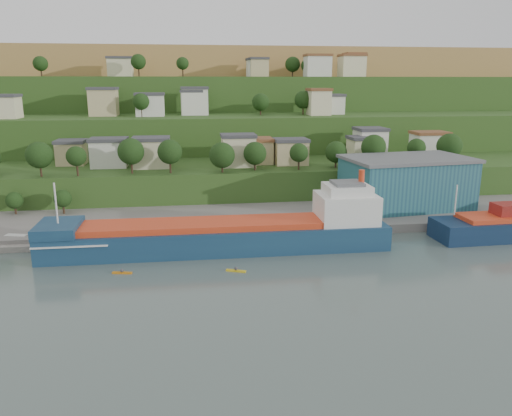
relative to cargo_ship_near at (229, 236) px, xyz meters
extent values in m
plane|color=#475651|center=(-1.71, -9.05, -2.84)|extent=(500.00, 500.00, 0.00)
cube|color=slate|center=(18.29, 18.95, -2.84)|extent=(220.00, 26.00, 4.00)
cube|color=#284719|center=(-1.71, 46.95, -2.84)|extent=(260.00, 32.00, 20.00)
cube|color=#284719|center=(-1.71, 76.95, -2.84)|extent=(280.00, 32.00, 44.00)
cube|color=#284719|center=(-1.71, 106.95, -2.84)|extent=(300.00, 32.00, 70.00)
cube|color=olive|center=(-1.71, 180.95, -2.84)|extent=(360.00, 120.00, 96.00)
cube|color=tan|center=(-40.67, 52.49, 10.26)|extent=(7.67, 7.62, 6.20)
cube|color=#3F3F44|center=(-40.67, 52.49, 13.81)|extent=(8.27, 8.22, 0.90)
cube|color=silver|center=(-29.28, 46.67, 10.76)|extent=(9.66, 7.81, 7.20)
cube|color=#3F3F44|center=(-29.28, 46.67, 14.81)|extent=(10.26, 8.41, 0.90)
cube|color=beige|center=(-17.57, 44.41, 10.92)|extent=(9.72, 8.25, 7.51)
cube|color=#3F3F44|center=(-17.57, 44.41, 15.12)|extent=(10.32, 8.85, 0.90)
cube|color=beige|center=(6.57, 42.78, 11.25)|extent=(9.15, 7.30, 8.17)
cube|color=#3F3F44|center=(6.57, 42.78, 15.78)|extent=(9.75, 7.90, 0.90)
cube|color=tan|center=(11.79, 47.43, 10.41)|extent=(9.99, 8.64, 6.50)
cube|color=brown|center=(11.79, 47.43, 14.12)|extent=(10.59, 9.24, 0.90)
cube|color=tan|center=(21.82, 43.83, 10.44)|extent=(9.14, 7.36, 6.55)
cube|color=#3F3F44|center=(21.82, 43.83, 14.17)|extent=(9.74, 7.96, 0.90)
cube|color=beige|center=(44.35, 46.11, 10.46)|extent=(8.05, 7.97, 6.59)
cube|color=#3F3F44|center=(44.35, 46.11, 14.20)|extent=(8.65, 8.57, 0.90)
cube|color=silver|center=(48.20, 51.01, 11.52)|extent=(8.39, 8.61, 8.71)
cube|color=#3F3F44|center=(48.20, 51.01, 16.32)|extent=(8.99, 9.21, 0.90)
cube|color=silver|center=(66.53, 48.87, 10.91)|extent=(9.97, 7.44, 7.50)
cube|color=brown|center=(66.53, 48.87, 15.11)|extent=(10.57, 8.04, 0.90)
cube|color=beige|center=(-63.55, 71.83, 22.45)|extent=(8.04, 8.08, 6.57)
cube|color=#3F3F44|center=(-63.55, 71.83, 26.18)|extent=(8.64, 8.68, 0.90)
cube|color=tan|center=(-34.88, 80.24, 23.44)|extent=(8.93, 8.73, 8.56)
cube|color=#3F3F44|center=(-34.88, 80.24, 28.17)|extent=(9.53, 9.33, 0.90)
cube|color=silver|center=(-19.34, 76.03, 22.56)|extent=(9.13, 7.13, 6.79)
cube|color=#3F3F44|center=(-19.34, 76.03, 26.41)|extent=(9.73, 7.73, 0.90)
cube|color=silver|center=(-5.54, 80.86, 22.97)|extent=(7.24, 7.23, 7.61)
cube|color=#3F3F44|center=(-5.54, 80.86, 27.22)|extent=(7.84, 7.83, 0.90)
cube|color=silver|center=(-4.42, 81.02, 23.50)|extent=(8.89, 8.04, 8.68)
cube|color=#3F3F44|center=(-4.42, 81.02, 28.30)|extent=(9.49, 8.64, 0.90)
cube|color=beige|center=(37.67, 73.58, 23.25)|extent=(7.06, 7.68, 8.17)
cube|color=brown|center=(37.67, 73.58, 27.78)|extent=(7.66, 8.28, 0.90)
cube|color=silver|center=(42.94, 78.91, 22.22)|extent=(9.35, 7.92, 6.12)
cube|color=#3F3F44|center=(42.94, 78.91, 25.73)|extent=(9.95, 8.52, 0.90)
cube|color=beige|center=(-32.11, 109.77, 35.51)|extent=(9.23, 7.56, 6.70)
cube|color=#3F3F44|center=(-32.11, 109.77, 39.31)|extent=(9.83, 8.16, 0.90)
cube|color=silver|center=(21.42, 110.73, 35.39)|extent=(7.63, 7.17, 6.46)
cube|color=#3F3F44|center=(21.42, 110.73, 39.07)|extent=(8.23, 7.77, 0.90)
cube|color=tan|center=(22.10, 110.41, 35.52)|extent=(7.17, 8.71, 6.72)
cube|color=#3F3F44|center=(22.10, 110.41, 39.33)|extent=(7.77, 9.31, 0.90)
cube|color=silver|center=(44.57, 102.73, 36.07)|extent=(9.74, 7.57, 7.81)
cube|color=brown|center=(44.57, 102.73, 40.42)|extent=(10.34, 8.17, 0.90)
cube|color=beige|center=(59.69, 105.95, 36.18)|extent=(9.50, 8.35, 8.04)
cube|color=brown|center=(59.69, 105.95, 40.65)|extent=(10.10, 8.95, 0.90)
cube|color=silver|center=(61.40, 108.26, 36.52)|extent=(7.56, 7.44, 8.71)
cube|color=brown|center=(61.40, 108.26, 41.33)|extent=(8.16, 8.04, 0.90)
cylinder|color=#382619|center=(-44.40, 33.90, 8.97)|extent=(0.50, 0.50, 3.62)
sphere|color=black|center=(-44.40, 33.90, 12.61)|extent=(6.65, 6.65, 6.65)
cylinder|color=#382619|center=(-35.44, 33.40, 8.99)|extent=(0.50, 0.50, 3.66)
sphere|color=black|center=(-35.44, 33.40, 12.21)|extent=(5.06, 5.06, 5.06)
cylinder|color=#382619|center=(-22.12, 34.89, 9.12)|extent=(0.50, 0.50, 3.92)
sphere|color=black|center=(-22.12, 34.89, 12.95)|extent=(6.81, 6.81, 6.81)
cylinder|color=#382619|center=(-12.23, 34.27, 9.08)|extent=(0.50, 0.50, 3.84)
sphere|color=black|center=(-12.23, 34.27, 12.76)|extent=(6.36, 6.36, 6.36)
cylinder|color=#382619|center=(1.28, 33.43, 8.51)|extent=(0.50, 0.50, 2.70)
sphere|color=black|center=(1.28, 33.43, 11.72)|extent=(6.75, 6.75, 6.75)
cylinder|color=#382619|center=(10.26, 35.48, 8.60)|extent=(0.50, 0.50, 2.87)
sphere|color=black|center=(10.26, 35.48, 11.74)|extent=(6.21, 6.21, 6.21)
cylinder|color=#382619|center=(22.08, 34.49, 8.80)|extent=(0.50, 0.50, 3.26)
sphere|color=black|center=(22.08, 34.49, 11.83)|extent=(5.09, 5.09, 5.09)
cylinder|color=#382619|center=(33.10, 36.63, 8.52)|extent=(0.50, 0.50, 2.70)
sphere|color=black|center=(33.10, 36.63, 11.51)|extent=(5.96, 5.96, 5.96)
cylinder|color=#382619|center=(42.89, 34.18, 9.18)|extent=(0.50, 0.50, 4.03)
sphere|color=black|center=(42.89, 34.18, 13.06)|extent=(6.76, 6.76, 6.76)
cylinder|color=#382619|center=(55.84, 35.21, 9.11)|extent=(0.50, 0.50, 3.90)
sphere|color=black|center=(55.84, 35.21, 12.47)|extent=(5.13, 5.13, 5.13)
cylinder|color=#382619|center=(66.03, 35.92, 8.95)|extent=(0.50, 0.50, 3.58)
sphere|color=black|center=(66.03, 35.92, 12.69)|extent=(7.08, 7.08, 7.08)
cylinder|color=#382619|center=(-8.17, 100.38, 33.94)|extent=(0.50, 0.50, 3.56)
sphere|color=black|center=(-8.17, 100.38, 37.01)|extent=(4.70, 4.70, 4.70)
cylinder|color=#382619|center=(32.89, 76.29, 20.88)|extent=(0.50, 0.50, 3.44)
sphere|color=black|center=(32.89, 76.29, 24.28)|extent=(6.12, 6.12, 6.12)
cylinder|color=#382619|center=(-24.32, 99.30, 34.07)|extent=(0.50, 0.50, 3.81)
sphere|color=black|center=(-24.32, 99.30, 37.50)|extent=(5.57, 5.57, 5.57)
cylinder|color=#382619|center=(-60.48, 105.62, 33.77)|extent=(0.50, 0.50, 3.22)
sphere|color=black|center=(-60.48, 105.62, 36.88)|extent=(5.44, 5.44, 5.44)
cylinder|color=#382619|center=(17.88, 76.29, 20.54)|extent=(0.50, 0.50, 2.76)
sphere|color=black|center=(17.88, 76.29, 23.54)|extent=(5.91, 5.91, 5.91)
cylinder|color=#382619|center=(-21.92, 72.67, 20.91)|extent=(0.50, 0.50, 3.49)
sphere|color=black|center=(-21.92, 72.67, 24.13)|extent=(5.38, 5.38, 5.38)
cylinder|color=#382619|center=(41.86, 107.20, 33.64)|extent=(0.50, 0.50, 2.96)
sphere|color=black|center=(41.86, 107.20, 36.68)|extent=(5.66, 5.66, 5.66)
cylinder|color=#382619|center=(36.29, 110.78, 33.85)|extent=(0.50, 0.50, 3.38)
sphere|color=black|center=(36.29, 110.78, 37.22)|extent=(6.12, 6.12, 6.12)
cube|color=#142E4C|center=(-2.28, 0.00, -1.36)|extent=(69.19, 11.51, 6.91)
cube|color=red|center=(-4.26, 0.00, 2.69)|extent=(51.41, 9.37, 1.18)
cube|color=#142E4C|center=(-32.88, 0.00, 3.09)|extent=(8.00, 10.93, 1.97)
cube|color=silver|center=(24.37, 0.00, 5.06)|extent=(11.94, 9.98, 5.92)
cube|color=silver|center=(24.37, 0.00, 9.01)|extent=(8.96, 7.98, 1.97)
cube|color=#595B5E|center=(24.37, 0.00, 10.29)|extent=(5.98, 5.98, 0.59)
cylinder|color=red|center=(27.33, 0.00, 11.48)|extent=(1.20, 1.20, 2.96)
cylinder|color=silver|center=(-32.88, 0.00, 8.02)|extent=(0.36, 0.36, 7.90)
cube|color=silver|center=(-29.92, 0.00, 0.91)|extent=(13.92, 11.28, 0.25)
cylinder|color=silver|center=(48.43, -0.19, 6.00)|extent=(0.30, 0.30, 6.51)
cube|color=navy|center=(47.36, 21.95, 5.16)|extent=(31.85, 21.29, 12.00)
cube|color=#595B5E|center=(47.36, 21.95, 11.56)|extent=(32.96, 22.40, 0.80)
cube|color=silver|center=(-43.98, 9.55, -1.19)|extent=(4.76, 2.79, 0.89)
cube|color=orange|center=(-20.13, -10.37, -2.70)|extent=(3.59, 1.32, 0.27)
sphere|color=#3F3F44|center=(-20.13, -10.37, -2.26)|extent=(0.62, 0.62, 0.62)
cube|color=yellow|center=(0.13, -12.29, -2.70)|extent=(3.63, 1.95, 0.27)
sphere|color=#3F3F44|center=(0.13, -12.29, -2.24)|extent=(0.64, 0.64, 0.64)
camera|label=1|loc=(-8.11, -96.31, 30.46)|focal=35.00mm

